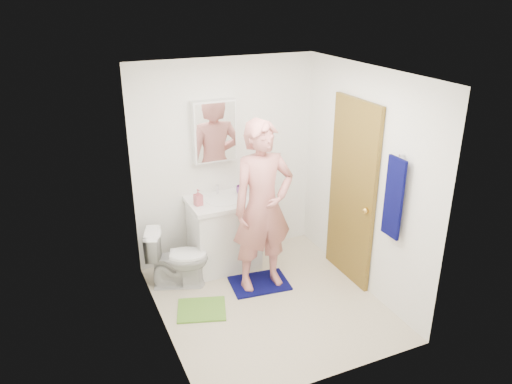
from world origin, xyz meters
The scene contains 22 objects.
floor centered at (0.00, 0.00, -0.01)m, with size 2.20×2.40×0.02m, color beige.
ceiling centered at (0.00, 0.00, 2.41)m, with size 2.20×2.40×0.02m, color white.
wall_back centered at (0.00, 1.21, 1.20)m, with size 2.20×0.02×2.40m, color white.
wall_front centered at (0.00, -1.21, 1.20)m, with size 2.20×0.02×2.40m, color white.
wall_left centered at (-1.11, 0.00, 1.20)m, with size 0.02×2.40×2.40m, color white.
wall_right centered at (1.11, 0.00, 1.20)m, with size 0.02×2.40×2.40m, color white.
vanity_cabinet centered at (-0.15, 0.91, 0.40)m, with size 0.75×0.55×0.80m, color white.
countertop centered at (-0.15, 0.91, 0.83)m, with size 0.79×0.59×0.05m, color white.
sink_basin centered at (-0.15, 0.91, 0.84)m, with size 0.40×0.40×0.03m, color white.
faucet centered at (-0.15, 1.09, 0.91)m, with size 0.03×0.03×0.12m, color silver.
medicine_cabinet centered at (-0.15, 1.14, 1.60)m, with size 0.50×0.12×0.70m, color white.
mirror_panel centered at (-0.15, 1.08, 1.60)m, with size 0.46×0.01×0.66m, color white.
door centered at (1.07, 0.15, 1.02)m, with size 0.05×0.80×2.05m, color olive.
door_knob centered at (1.03, -0.17, 0.95)m, with size 0.07×0.07×0.07m, color gold.
towel centered at (1.03, -0.57, 1.25)m, with size 0.03×0.24×0.80m, color #070848.
towel_hook centered at (1.07, -0.57, 1.67)m, with size 0.02×0.02×0.06m, color silver.
toilet centered at (-0.77, 0.72, 0.34)m, with size 0.38×0.66×0.68m, color white.
bath_mat centered at (0.06, 0.36, 0.01)m, with size 0.63×0.45×0.02m, color #070848.
green_rug centered at (-0.69, 0.15, 0.01)m, with size 0.49×0.42×0.02m, color #66A236.
soap_dispenser centered at (-0.45, 0.89, 0.94)m, with size 0.08×0.09×0.19m, color #C35B64.
toothbrush_cup centered at (0.11, 0.98, 0.90)m, with size 0.13×0.13×0.10m, color #814190.
man centered at (0.08, 0.33, 0.96)m, with size 0.68×0.45×1.87m, color #C6756F.
Camera 1 is at (-1.92, -4.00, 3.11)m, focal length 35.00 mm.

